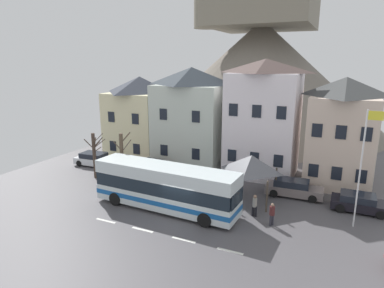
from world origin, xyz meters
The scene contains 18 objects.
ground_plane centered at (0.00, 0.00, -0.03)m, with size 40.00×60.00×0.07m.
townhouse_00 centered at (-11.25, 12.29, 4.55)m, with size 6.10×6.65×9.10m.
townhouse_01 centered at (-4.65, 11.78, 5.07)m, with size 7.00×5.62×10.15m.
townhouse_02 centered at (2.85, 11.62, 5.47)m, with size 6.29×5.30×10.95m.
townhouse_03 centered at (9.64, 12.45, 4.71)m, with size 5.35×6.96×9.43m.
hilltop_castle centered at (-3.05, 33.89, 9.02)m, with size 38.13×38.13×25.50m.
transit_bus centered at (-1.68, 0.81, 1.68)m, with size 11.26×3.03×3.34m.
bus_shelter centered at (3.59, 5.08, 3.03)m, with size 3.60×3.60×3.69m.
parked_car_00 centered at (-6.49, 7.14, 0.67)m, with size 4.18×2.25×1.39m.
parked_car_01 centered at (6.57, 7.31, 0.68)m, with size 4.55×1.98×1.39m.
parked_car_02 centered at (-13.69, 7.05, 0.67)m, with size 4.38×2.23×1.36m.
parked_car_03 centered at (11.38, 6.52, 0.63)m, with size 3.97×2.03×1.28m.
pedestrian_00 centered at (4.62, 2.40, 0.84)m, with size 0.38×0.30×1.62m.
pedestrian_01 centered at (6.02, 1.54, 0.92)m, with size 0.35×0.35×1.59m.
public_bench centered at (1.13, 6.83, 0.47)m, with size 1.62×0.48×0.87m.
flagpole centered at (11.07, 3.67, 4.50)m, with size 0.95×0.10×7.84m.
bare_tree_00 centered at (-11.08, 4.10, 2.27)m, with size 1.46×1.95×4.29m.
bare_tree_01 centered at (-7.19, 3.13, 2.52)m, with size 1.22×1.51×4.85m.
Camera 1 is at (9.69, -19.06, 10.67)m, focal length 30.99 mm.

